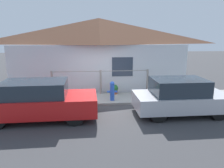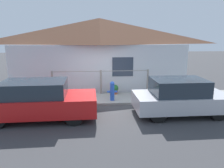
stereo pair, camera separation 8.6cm
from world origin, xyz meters
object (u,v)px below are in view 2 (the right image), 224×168
at_px(car_left, 39,100).
at_px(fire_hydrant, 112,90).
at_px(car_right, 180,97).
at_px(potted_plant_near_hydrant, 115,89).

distance_m(car_left, fire_hydrant, 3.35).
height_order(car_right, potted_plant_near_hydrant, car_right).
bearing_deg(car_left, potted_plant_near_hydrant, 41.48).
bearing_deg(car_right, potted_plant_near_hydrant, 128.78).
bearing_deg(fire_hydrant, potted_plant_near_hydrant, 77.69).
bearing_deg(potted_plant_near_hydrant, car_right, -51.39).
xyz_separation_m(car_left, fire_hydrant, (2.86, 1.73, -0.14)).
relative_size(car_left, potted_plant_near_hydrant, 8.66).
bearing_deg(car_left, car_right, -0.79).
distance_m(fire_hydrant, potted_plant_near_hydrant, 1.13).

